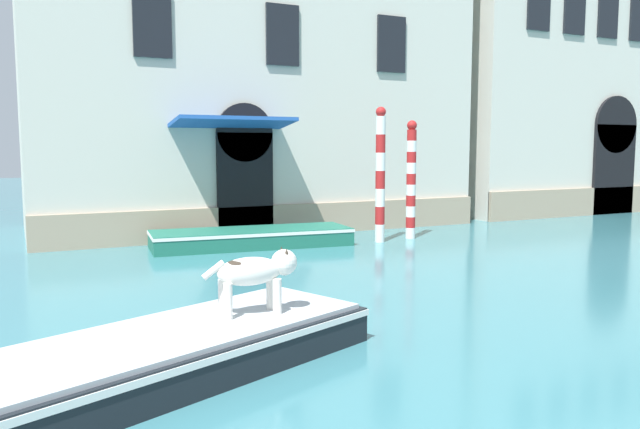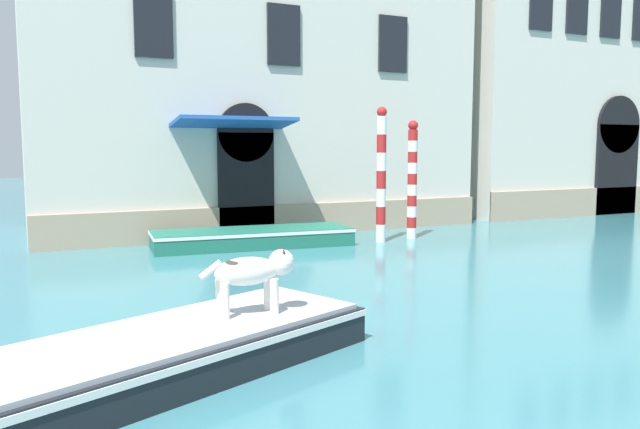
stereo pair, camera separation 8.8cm
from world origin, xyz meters
name	(u,v)px [view 1 (the left image)]	position (x,y,z in m)	size (l,w,h in m)	color
palazzo_left	(248,43)	(3.00, 19.91, 6.13)	(14.05, 7.40, 12.29)	beige
boat_foreground	(129,363)	(-3.17, 6.59, 0.28)	(6.49, 3.95, 0.52)	black
dog_on_deck	(256,272)	(-1.49, 7.08, 1.07)	(1.26, 0.40, 0.84)	silver
boat_moored_near_palazzo	(252,237)	(1.42, 15.34, 0.25)	(5.45, 2.21, 0.47)	#1E6651
mooring_pole_0	(380,174)	(4.94, 14.53, 1.90)	(0.28, 0.28, 3.77)	white
mooring_pole_2	(411,179)	(6.11, 14.73, 1.73)	(0.29, 0.29, 3.42)	white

